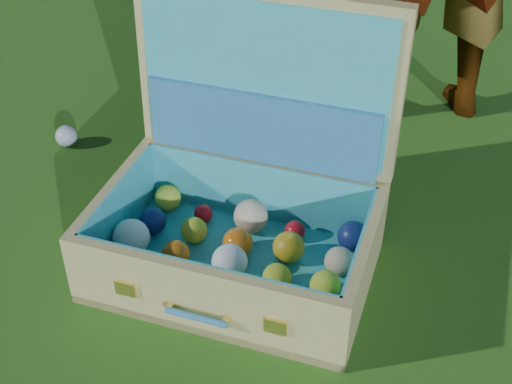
{
  "coord_description": "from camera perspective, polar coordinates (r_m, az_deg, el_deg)",
  "views": [
    {
      "loc": [
        1.05,
        -1.15,
        1.28
      ],
      "look_at": [
        0.19,
        -0.03,
        0.21
      ],
      "focal_mm": 50.0,
      "sensor_mm": 36.0,
      "label": 1
    }
  ],
  "objects": [
    {
      "name": "stray_ball",
      "position": [
        2.38,
        -14.94,
        4.35
      ],
      "size": [
        0.07,
        0.07,
        0.07
      ],
      "primitive_type": "sphere",
      "color": "#478CB9",
      "rests_on": "ground"
    },
    {
      "name": "suitcase",
      "position": [
        1.79,
        -0.9,
        -0.31
      ],
      "size": [
        0.82,
        0.71,
        0.66
      ],
      "rotation": [
        0.0,
        0.0,
        0.33
      ],
      "color": "tan",
      "rests_on": "ground"
    },
    {
      "name": "ground",
      "position": [
        2.02,
        -3.71,
        -2.2
      ],
      "size": [
        60.0,
        60.0,
        0.0
      ],
      "primitive_type": "plane",
      "color": "#215114",
      "rests_on": "ground"
    }
  ]
}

